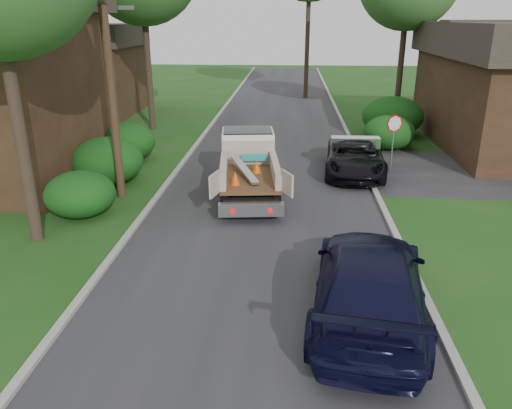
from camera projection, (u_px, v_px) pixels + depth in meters
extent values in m
plane|color=#194614|center=(259.00, 261.00, 13.79)|extent=(120.00, 120.00, 0.00)
cube|color=#28282B|center=(272.00, 162.00, 23.12)|extent=(8.00, 90.00, 0.02)
cube|color=#9E9E99|center=(185.00, 160.00, 23.36)|extent=(0.20, 90.00, 0.12)
cube|color=#9E9E99|center=(362.00, 163.00, 22.84)|extent=(0.20, 90.00, 0.12)
cylinder|color=slate|center=(392.00, 149.00, 21.50)|extent=(0.06, 0.06, 2.00)
cylinder|color=#B20A0A|center=(395.00, 123.00, 21.11)|extent=(0.71, 0.32, 0.76)
cylinder|color=#382619|center=(108.00, 58.00, 17.04)|extent=(0.30, 0.30, 10.00)
cube|color=slate|center=(126.00, 8.00, 15.47)|extent=(0.45, 0.20, 0.12)
cube|color=#332115|center=(84.00, 80.00, 34.40)|extent=(7.00, 7.00, 4.50)
cube|color=#332B26|center=(79.00, 35.00, 33.36)|extent=(7.56, 7.56, 1.40)
cube|color=#332B26|center=(77.00, 24.00, 33.11)|extent=(1.05, 7.56, 0.20)
ellipsoid|color=#0F4110|center=(80.00, 194.00, 16.71)|extent=(2.34, 2.34, 1.53)
ellipsoid|color=#0F4110|center=(107.00, 161.00, 19.94)|extent=(2.86, 2.86, 1.87)
ellipsoid|color=#0F4110|center=(127.00, 142.00, 23.26)|extent=(2.60, 2.60, 1.70)
ellipsoid|color=#0F4110|center=(389.00, 132.00, 25.25)|extent=(2.60, 2.60, 1.70)
ellipsoid|color=#0F4110|center=(393.00, 116.00, 27.91)|extent=(3.38, 3.38, 2.21)
cylinder|color=#2D2119|center=(15.00, 107.00, 13.74)|extent=(0.36, 0.36, 8.00)
cylinder|color=#2D2119|center=(147.00, 51.00, 28.55)|extent=(0.36, 0.36, 9.00)
cylinder|color=#2D2119|center=(402.00, 53.00, 30.47)|extent=(0.36, 0.36, 8.50)
cylinder|color=#2D2119|center=(0.00, 55.00, 25.23)|extent=(0.36, 0.36, 9.00)
cylinder|color=#2D2119|center=(308.00, 28.00, 39.72)|extent=(0.36, 0.36, 11.00)
cylinder|color=black|center=(226.00, 173.00, 20.10)|extent=(0.36, 0.85, 0.83)
cylinder|color=black|center=(270.00, 173.00, 20.16)|extent=(0.36, 0.85, 0.83)
cylinder|color=black|center=(225.00, 204.00, 16.82)|extent=(0.36, 0.85, 0.83)
cylinder|color=black|center=(276.00, 203.00, 16.89)|extent=(0.36, 0.85, 0.83)
cube|color=black|center=(249.00, 182.00, 18.52)|extent=(2.40, 5.51, 0.22)
cube|color=white|center=(248.00, 148.00, 20.05)|extent=(2.19, 1.87, 1.43)
cube|color=black|center=(248.00, 136.00, 19.87)|extent=(2.04, 1.71, 0.51)
cube|color=#472D19|center=(250.00, 179.00, 17.80)|extent=(2.37, 3.52, 0.11)
cube|color=beige|center=(248.00, 153.00, 19.17)|extent=(2.03, 0.31, 0.92)
cube|color=beige|center=(224.00, 170.00, 17.65)|extent=(0.56, 3.14, 0.55)
cube|color=beige|center=(275.00, 170.00, 17.72)|extent=(0.56, 3.14, 0.55)
cube|color=silver|center=(251.00, 209.00, 16.09)|extent=(2.14, 0.55, 0.41)
cube|color=#B20505|center=(233.00, 212.00, 15.91)|extent=(0.15, 0.05, 0.15)
cube|color=#B20505|center=(270.00, 211.00, 15.96)|extent=(0.15, 0.05, 0.15)
cube|color=beige|center=(215.00, 184.00, 15.89)|extent=(0.27, 0.82, 0.74)
cube|color=beige|center=(287.00, 183.00, 15.97)|extent=(0.43, 0.78, 0.74)
cube|color=silver|center=(244.00, 169.00, 17.77)|extent=(1.23, 2.29, 0.42)
cone|color=#F2590A|center=(235.00, 178.00, 16.90)|extent=(0.37, 0.37, 0.46)
cone|color=#F2590A|center=(257.00, 166.00, 18.22)|extent=(0.37, 0.37, 0.46)
cube|color=#148C84|center=(255.00, 158.00, 19.01)|extent=(1.02, 0.20, 0.26)
imported|color=black|center=(355.00, 157.00, 21.31)|extent=(2.94, 5.49, 1.46)
imported|color=black|center=(369.00, 282.00, 10.98)|extent=(3.22, 6.20, 1.72)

